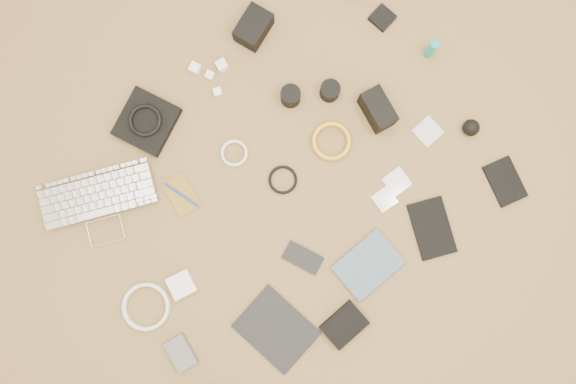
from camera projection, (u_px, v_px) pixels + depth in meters
room_shell at (267, 114)px, 0.59m from camera, size 4.04×4.04×2.58m
laptop at (102, 210)px, 1.82m from camera, size 0.45×0.39×0.03m
headphone_pouch at (147, 122)px, 1.84m from camera, size 0.23×0.23×0.03m
headphones at (145, 120)px, 1.82m from camera, size 0.12×0.12×0.01m
charger_a at (195, 68)px, 1.85m from camera, size 0.04×0.04×0.03m
charger_b at (210, 75)px, 1.86m from camera, size 0.03×0.03×0.02m
charger_c at (222, 65)px, 1.85m from camera, size 0.04×0.04×0.03m
charger_d at (218, 92)px, 1.85m from camera, size 0.03×0.03×0.02m
dslr_camera at (253, 28)px, 1.84m from camera, size 0.15×0.12×0.07m
notebook_olive at (182, 195)px, 1.83m from camera, size 0.10×0.14×0.01m
pen_blue at (181, 195)px, 1.83m from camera, size 0.04×0.13×0.01m
cable_white_a at (234, 153)px, 1.84m from camera, size 0.12×0.12×0.01m
lens_a at (291, 96)px, 1.83m from camera, size 0.07×0.07×0.07m
lens_b at (330, 91)px, 1.83m from camera, size 0.08×0.08×0.06m
card_reader at (382, 18)px, 1.88m from camera, size 0.08×0.08×0.02m
power_brick at (182, 285)px, 1.80m from camera, size 0.09×0.09×0.03m
cable_white_b at (147, 306)px, 1.80m from camera, size 0.20×0.20×0.01m
cable_black at (283, 180)px, 1.84m from camera, size 0.12×0.12×0.01m
cable_yellow at (331, 142)px, 1.84m from camera, size 0.17×0.17×0.01m
flash at (377, 110)px, 1.81m from camera, size 0.09×0.14×0.10m
lens_cleaner at (431, 49)px, 1.82m from camera, size 0.04×0.04×0.10m
battery_charger at (181, 353)px, 1.78m from camera, size 0.08×0.11×0.03m
tablet at (276, 329)px, 1.80m from camera, size 0.21×0.25×0.01m
phone at (303, 258)px, 1.82m from camera, size 0.11×0.14×0.01m
filter_case_left at (384, 199)px, 1.83m from camera, size 0.07×0.07×0.01m
filter_case_mid at (397, 182)px, 1.83m from camera, size 0.08×0.08×0.01m
filter_case_right at (428, 132)px, 1.85m from camera, size 0.08×0.08×0.01m
air_blower at (471, 128)px, 1.83m from camera, size 0.06×0.06×0.06m
drive_case at (344, 325)px, 1.79m from camera, size 0.14×0.10×0.03m
paperback at (383, 283)px, 1.80m from camera, size 0.20×0.15×0.02m
notebook_black_a at (432, 228)px, 1.82m from camera, size 0.18×0.22×0.01m
notebook_black_b at (505, 182)px, 1.83m from camera, size 0.13×0.17×0.01m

